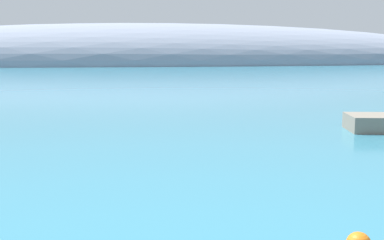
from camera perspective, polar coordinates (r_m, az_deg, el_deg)
The scene contains 1 object.
distant_ridge at distance 207.94m, azimuth -4.13°, elevation 6.63°, with size 318.58×62.44×34.53m, color gray.
Camera 1 is at (-3.79, -3.24, 6.76)m, focal length 44.96 mm.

